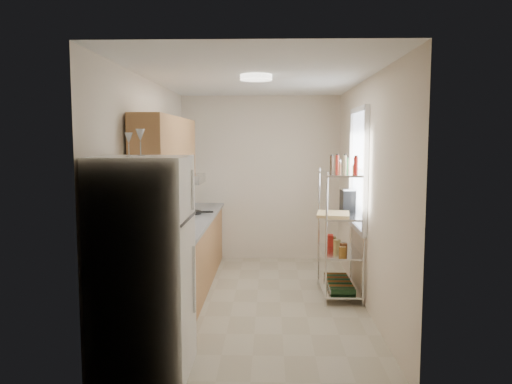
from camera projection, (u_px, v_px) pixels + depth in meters
room at (257, 193)px, 5.75m from camera, size 2.52×4.42×2.62m
counter_run at (185, 255)px, 6.30m from camera, size 0.63×3.51×0.90m
upper_cabinets at (167, 148)px, 5.83m from camera, size 0.33×2.20×0.72m
range_hood at (184, 179)px, 6.67m from camera, size 0.50×0.60×0.12m
window at (359, 169)px, 6.04m from camera, size 0.06×1.00×1.46m
bakers_rack at (340, 206)px, 6.04m from camera, size 0.45×0.90×1.73m
ceiling_dome at (256, 78)px, 5.32m from camera, size 0.34×0.34×0.05m
refrigerator at (144, 266)px, 4.03m from camera, size 0.73×0.73×1.78m
wine_glass_a at (129, 145)px, 3.78m from camera, size 0.07×0.07×0.18m
wine_glass_b at (140, 142)px, 4.01m from camera, size 0.08×0.08×0.22m
rice_cooker at (182, 213)px, 6.21m from camera, size 0.24×0.24×0.20m
frying_pan_large at (192, 212)px, 6.79m from camera, size 0.30×0.30×0.04m
frying_pan_small at (191, 212)px, 6.80m from camera, size 0.27×0.27×0.04m
cutting_board at (333, 214)px, 5.93m from camera, size 0.44×0.53×0.03m
espresso_machine at (348, 200)px, 6.33m from camera, size 0.18×0.25×0.28m
storage_bag at (330, 240)px, 6.37m from camera, size 0.10×0.13×0.14m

